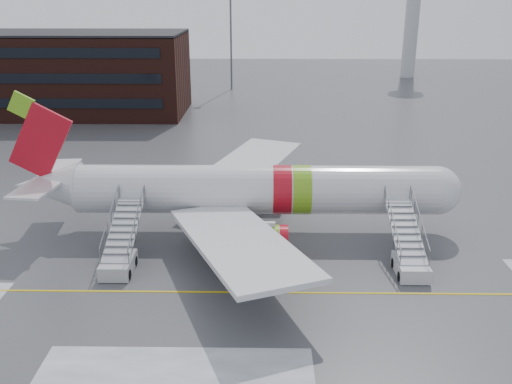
{
  "coord_description": "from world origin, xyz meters",
  "views": [
    {
      "loc": [
        -1.57,
        -33.08,
        18.21
      ],
      "look_at": [
        -2.18,
        6.92,
        4.0
      ],
      "focal_mm": 40.0,
      "sensor_mm": 36.0,
      "label": 1
    }
  ],
  "objects_px": {
    "airstair_fwd": "(409,255)",
    "pushback_tug": "(259,254)",
    "airliner": "(244,190)",
    "airstair_aft": "(120,253)"
  },
  "relations": [
    {
      "from": "airstair_fwd",
      "to": "pushback_tug",
      "type": "distance_m",
      "value": 10.29
    },
    {
      "from": "airliner",
      "to": "pushback_tug",
      "type": "relative_size",
      "value": 11.47
    },
    {
      "from": "airliner",
      "to": "airstair_aft",
      "type": "height_order",
      "value": "airliner"
    },
    {
      "from": "airliner",
      "to": "airstair_aft",
      "type": "bearing_deg",
      "value": -141.96
    },
    {
      "from": "airliner",
      "to": "airstair_fwd",
      "type": "distance_m",
      "value": 13.42
    },
    {
      "from": "airliner",
      "to": "airstair_fwd",
      "type": "xyz_separation_m",
      "value": [
        11.49,
        -6.54,
        -2.35
      ]
    },
    {
      "from": "airstair_fwd",
      "to": "airstair_aft",
      "type": "height_order",
      "value": "same"
    },
    {
      "from": "pushback_tug",
      "to": "airliner",
      "type": "bearing_deg",
      "value": 102.21
    },
    {
      "from": "airstair_fwd",
      "to": "pushback_tug",
      "type": "relative_size",
      "value": 2.52
    },
    {
      "from": "airliner",
      "to": "airstair_fwd",
      "type": "height_order",
      "value": "airliner"
    }
  ]
}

